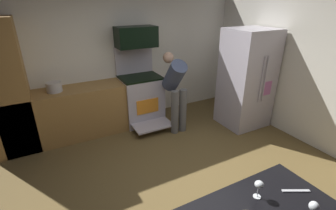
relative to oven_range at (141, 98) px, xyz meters
The scene contains 13 objects.
ground_plane 2.05m from the oven_range, 98.03° to the right, with size 5.20×4.80×0.02m, color brown.
wall_back 0.92m from the oven_range, 126.39° to the left, with size 5.20×0.12×2.60m, color silver.
wall_right 3.10m from the oven_range, 40.96° to the right, with size 0.12×4.80×2.60m, color silver.
lower_cabinet_run 1.18m from the oven_range, behind, with size 2.40×0.60×0.90m, color olive.
cabinet_column 2.24m from the oven_range, behind, with size 0.60×0.60×2.10m, color olive.
oven_range is the anchor object (origin of this frame).
microwave 1.17m from the oven_range, 90.00° to the left, with size 0.74×0.38×0.37m, color black.
refrigerator 2.07m from the oven_range, 30.31° to the right, with size 0.83×0.78×1.85m.
person_cook 0.82m from the oven_range, 53.18° to the right, with size 0.31×0.63×1.43m.
wine_glass_near 3.63m from the oven_range, 92.76° to the right, with size 0.07×0.07×0.15m.
wine_glass_mid 3.32m from the oven_range, 96.02° to the right, with size 0.07×0.07×0.15m.
knife_chef 3.39m from the oven_range, 90.35° to the right, with size 0.22×0.02×0.01m, color #B7BABF.
stock_pot 1.59m from the oven_range, behind, with size 0.25×0.25×0.16m, color #BAB7B5.
Camera 1 is at (-1.36, -2.25, 2.32)m, focal length 25.96 mm.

